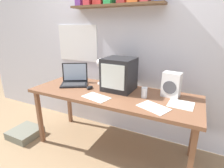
# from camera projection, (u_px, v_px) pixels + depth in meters

# --- Properties ---
(ground_plane) EXTENTS (12.00, 12.00, 0.00)m
(ground_plane) POSITION_uv_depth(u_px,v_px,m) (112.00, 148.00, 2.20)
(ground_plane) COLOR #9B7D5A
(back_wall) EXTENTS (5.60, 0.24, 2.60)m
(back_wall) POSITION_uv_depth(u_px,v_px,m) (128.00, 38.00, 2.20)
(back_wall) COLOR silver
(back_wall) RESTS_ON ground_plane
(corner_desk) EXTENTS (1.89, 0.70, 0.75)m
(corner_desk) POSITION_uv_depth(u_px,v_px,m) (112.00, 97.00, 1.99)
(corner_desk) COLOR brown
(corner_desk) RESTS_ON ground_plane
(crt_monitor) EXTENTS (0.35, 0.34, 0.37)m
(crt_monitor) POSITION_uv_depth(u_px,v_px,m) (119.00, 74.00, 2.00)
(crt_monitor) COLOR #232326
(crt_monitor) RESTS_ON corner_desk
(laptop) EXTENTS (0.42, 0.39, 0.26)m
(laptop) POSITION_uv_depth(u_px,v_px,m) (75.00, 79.00, 2.25)
(laptop) COLOR black
(laptop) RESTS_ON corner_desk
(desk_lamp) EXTENTS (0.14, 0.17, 0.34)m
(desk_lamp) POSITION_uv_depth(u_px,v_px,m) (101.00, 66.00, 2.14)
(desk_lamp) COLOR white
(desk_lamp) RESTS_ON corner_desk
(juice_glass) EXTENTS (0.06, 0.06, 0.11)m
(juice_glass) POSITION_uv_depth(u_px,v_px,m) (144.00, 93.00, 1.81)
(juice_glass) COLOR white
(juice_glass) RESTS_ON corner_desk
(space_heater) EXTENTS (0.20, 0.15, 0.26)m
(space_heater) POSITION_uv_depth(u_px,v_px,m) (171.00, 85.00, 1.82)
(space_heater) COLOR white
(space_heater) RESTS_ON corner_desk
(computer_mouse) EXTENTS (0.06, 0.11, 0.03)m
(computer_mouse) POSITION_uv_depth(u_px,v_px,m) (90.00, 87.00, 2.08)
(computer_mouse) COLOR black
(computer_mouse) RESTS_ON corner_desk
(printed_handout) EXTENTS (0.31, 0.23, 0.00)m
(printed_handout) POSITION_uv_depth(u_px,v_px,m) (96.00, 97.00, 1.83)
(printed_handout) COLOR white
(printed_handout) RESTS_ON corner_desk
(loose_paper_near_monitor) EXTENTS (0.32, 0.27, 0.00)m
(loose_paper_near_monitor) POSITION_uv_depth(u_px,v_px,m) (154.00, 107.00, 1.60)
(loose_paper_near_monitor) COLOR white
(loose_paper_near_monitor) RESTS_ON corner_desk
(open_notebook) EXTENTS (0.24, 0.23, 0.00)m
(open_notebook) POSITION_uv_depth(u_px,v_px,m) (181.00, 104.00, 1.66)
(open_notebook) COLOR silver
(open_notebook) RESTS_ON corner_desk
(floor_cushion) EXTENTS (0.37, 0.37, 0.10)m
(floor_cushion) POSITION_uv_depth(u_px,v_px,m) (25.00, 133.00, 2.42)
(floor_cushion) COLOR slate
(floor_cushion) RESTS_ON ground_plane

